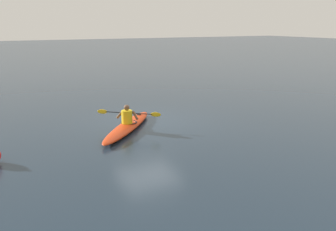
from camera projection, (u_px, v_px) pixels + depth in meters
The scene contains 3 objects.
ground_plane at pixel (147, 121), 15.40m from camera, with size 160.00×160.00×0.00m, color #1E2D3D.
kayak at pixel (128, 126), 14.09m from camera, with size 3.58×3.98×0.27m.
kayaker at pixel (127, 116), 13.94m from camera, with size 1.91×1.67×0.70m.
Camera 1 is at (6.24, 13.56, 3.88)m, focal length 40.39 mm.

